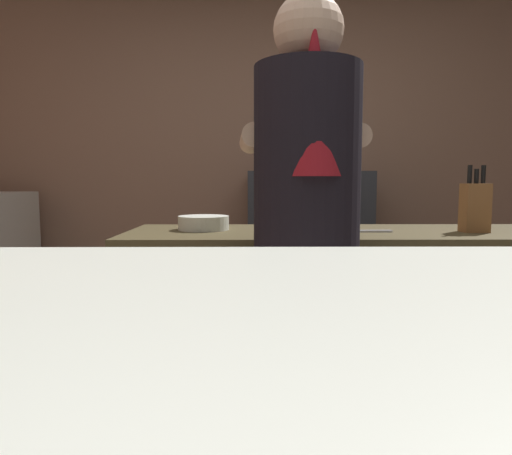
{
  "coord_description": "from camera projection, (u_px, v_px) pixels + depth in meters",
  "views": [
    {
      "loc": [
        -0.18,
        -1.31,
        1.11
      ],
      "look_at": [
        -0.17,
        -0.75,
        1.06
      ],
      "focal_mm": 31.97,
      "sensor_mm": 36.0,
      "label": 1
    }
  ],
  "objects": [
    {
      "name": "wall_back",
      "position": [
        275.0,
        151.0,
        3.47
      ],
      "size": [
        5.2,
        0.1,
        2.7
      ],
      "primitive_type": "cube",
      "color": "#9A745E",
      "rests_on": "ground"
    },
    {
      "name": "prep_counter",
      "position": [
        373.0,
        335.0,
        1.98
      ],
      "size": [
        2.1,
        0.6,
        0.91
      ],
      "primitive_type": "cube",
      "color": "#4A3F26",
      "rests_on": "ground"
    },
    {
      "name": "back_shelf",
      "position": [
        308.0,
        255.0,
        3.27
      ],
      "size": [
        0.87,
        0.36,
        1.19
      ],
      "primitive_type": "cube",
      "color": "#31353D",
      "rests_on": "ground"
    },
    {
      "name": "bartender",
      "position": [
        307.0,
        224.0,
        1.47
      ],
      "size": [
        0.44,
        0.52,
        1.69
      ],
      "rotation": [
        0.0,
        0.0,
        1.62
      ],
      "color": "#282F3D",
      "rests_on": "ground"
    },
    {
      "name": "knife_block",
      "position": [
        475.0,
        207.0,
        1.87
      ],
      "size": [
        0.1,
        0.08,
        0.27
      ],
      "color": "brown",
      "rests_on": "prep_counter"
    },
    {
      "name": "mixing_bowl",
      "position": [
        204.0,
        223.0,
        1.97
      ],
      "size": [
        0.22,
        0.22,
        0.06
      ],
      "primitive_type": "cylinder",
      "color": "silver",
      "rests_on": "prep_counter"
    },
    {
      "name": "chefs_knife",
      "position": [
        363.0,
        231.0,
        1.88
      ],
      "size": [
        0.24,
        0.03,
        0.01
      ],
      "primitive_type": "cube",
      "rotation": [
        0.0,
        0.0,
        -0.0
      ],
      "color": "silver",
      "rests_on": "prep_counter"
    },
    {
      "name": "bottle_vinegar",
      "position": [
        322.0,
        159.0,
        3.13
      ],
      "size": [
        0.06,
        0.06,
        0.21
      ],
      "color": "#4B8338",
      "rests_on": "back_shelf"
    },
    {
      "name": "bottle_olive_oil",
      "position": [
        298.0,
        159.0,
        3.15
      ],
      "size": [
        0.05,
        0.05,
        0.22
      ],
      "color": "#C8C975",
      "rests_on": "back_shelf"
    }
  ]
}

